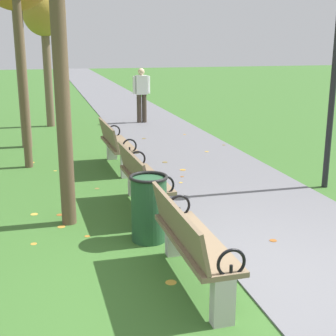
{
  "coord_description": "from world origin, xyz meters",
  "views": [
    {
      "loc": [
        -1.87,
        -4.28,
        2.43
      ],
      "look_at": [
        -0.05,
        2.55,
        0.55
      ],
      "focal_mm": 51.32,
      "sensor_mm": 36.0,
      "label": 1
    }
  ],
  "objects_px": {
    "park_bench_2": "(142,179)",
    "pedestrian_walking": "(141,92)",
    "trash_bin": "(149,208)",
    "lamp_post": "(336,48)",
    "tree_4": "(44,17)",
    "park_bench_1": "(191,241)",
    "park_bench_3": "(116,144)"
  },
  "relations": [
    {
      "from": "park_bench_1",
      "to": "park_bench_3",
      "type": "relative_size",
      "value": 1.0
    },
    {
      "from": "tree_4",
      "to": "pedestrian_walking",
      "type": "xyz_separation_m",
      "value": [
        2.7,
        -0.15,
        -2.15
      ]
    },
    {
      "from": "park_bench_2",
      "to": "tree_4",
      "type": "relative_size",
      "value": 0.42
    },
    {
      "from": "park_bench_2",
      "to": "lamp_post",
      "type": "bearing_deg",
      "value": 5.85
    },
    {
      "from": "park_bench_3",
      "to": "trash_bin",
      "type": "xyz_separation_m",
      "value": [
        -0.15,
        -3.61,
        -0.06
      ]
    },
    {
      "from": "tree_4",
      "to": "park_bench_3",
      "type": "bearing_deg",
      "value": -78.11
    },
    {
      "from": "pedestrian_walking",
      "to": "park_bench_1",
      "type": "bearing_deg",
      "value": -99.07
    },
    {
      "from": "pedestrian_walking",
      "to": "trash_bin",
      "type": "distance_m",
      "value": 8.9
    },
    {
      "from": "park_bench_1",
      "to": "park_bench_2",
      "type": "height_order",
      "value": "same"
    },
    {
      "from": "park_bench_3",
      "to": "pedestrian_walking",
      "type": "distance_m",
      "value": 5.36
    },
    {
      "from": "park_bench_2",
      "to": "pedestrian_walking",
      "type": "relative_size",
      "value": 1.0
    },
    {
      "from": "park_bench_2",
      "to": "lamp_post",
      "type": "distance_m",
      "value": 3.75
    },
    {
      "from": "park_bench_3",
      "to": "trash_bin",
      "type": "relative_size",
      "value": 1.92
    },
    {
      "from": "park_bench_1",
      "to": "trash_bin",
      "type": "relative_size",
      "value": 1.91
    },
    {
      "from": "park_bench_2",
      "to": "trash_bin",
      "type": "distance_m",
      "value": 1.1
    },
    {
      "from": "park_bench_1",
      "to": "tree_4",
      "type": "height_order",
      "value": "tree_4"
    },
    {
      "from": "tree_4",
      "to": "trash_bin",
      "type": "height_order",
      "value": "tree_4"
    },
    {
      "from": "park_bench_3",
      "to": "lamp_post",
      "type": "distance_m",
      "value": 4.32
    },
    {
      "from": "park_bench_1",
      "to": "pedestrian_walking",
      "type": "xyz_separation_m",
      "value": [
        1.59,
        9.96,
        0.44
      ]
    },
    {
      "from": "park_bench_2",
      "to": "trash_bin",
      "type": "relative_size",
      "value": 1.92
    },
    {
      "from": "park_bench_3",
      "to": "tree_4",
      "type": "relative_size",
      "value": 0.42
    },
    {
      "from": "park_bench_2",
      "to": "pedestrian_walking",
      "type": "distance_m",
      "value": 7.8
    },
    {
      "from": "park_bench_1",
      "to": "park_bench_3",
      "type": "distance_m",
      "value": 4.86
    },
    {
      "from": "park_bench_3",
      "to": "park_bench_2",
      "type": "bearing_deg",
      "value": -90.0
    },
    {
      "from": "park_bench_3",
      "to": "trash_bin",
      "type": "height_order",
      "value": "park_bench_3"
    },
    {
      "from": "park_bench_1",
      "to": "pedestrian_walking",
      "type": "bearing_deg",
      "value": 80.93
    },
    {
      "from": "trash_bin",
      "to": "lamp_post",
      "type": "bearing_deg",
      "value": 22.74
    },
    {
      "from": "tree_4",
      "to": "trash_bin",
      "type": "bearing_deg",
      "value": -83.83
    },
    {
      "from": "tree_4",
      "to": "pedestrian_walking",
      "type": "height_order",
      "value": "tree_4"
    },
    {
      "from": "pedestrian_walking",
      "to": "lamp_post",
      "type": "relative_size",
      "value": 0.47
    },
    {
      "from": "park_bench_1",
      "to": "park_bench_2",
      "type": "xyz_separation_m",
      "value": [
        0.0,
        2.34,
        0.0
      ]
    },
    {
      "from": "trash_bin",
      "to": "lamp_post",
      "type": "height_order",
      "value": "lamp_post"
    }
  ]
}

